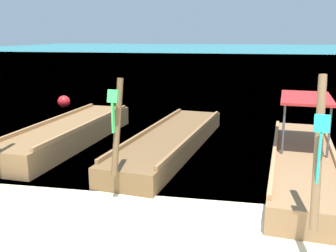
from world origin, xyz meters
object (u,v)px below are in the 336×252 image
longtail_boat_green_ribbon (171,141)px  longtail_boat_turquoise_ribbon (303,161)px  mooring_buoy_near (64,102)px  longtail_boat_violet_ribbon (69,134)px

longtail_boat_green_ribbon → longtail_boat_turquoise_ribbon: (3.27, -1.31, 0.06)m
longtail_boat_green_ribbon → mooring_buoy_near: size_ratio=12.78×
longtail_boat_turquoise_ribbon → mooring_buoy_near: size_ratio=12.88×
longtail_boat_green_ribbon → longtail_boat_violet_ribbon: bearing=179.1°
longtail_boat_violet_ribbon → mooring_buoy_near: (-2.65, 5.24, -0.04)m
mooring_buoy_near → longtail_boat_green_ribbon: bearing=-43.1°
longtail_boat_violet_ribbon → longtail_boat_green_ribbon: bearing=-0.9°
longtail_boat_green_ribbon → mooring_buoy_near: (-5.64, 5.28, 0.02)m
longtail_boat_turquoise_ribbon → mooring_buoy_near: longtail_boat_turquoise_ribbon is taller
longtail_boat_turquoise_ribbon → mooring_buoy_near: 11.08m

